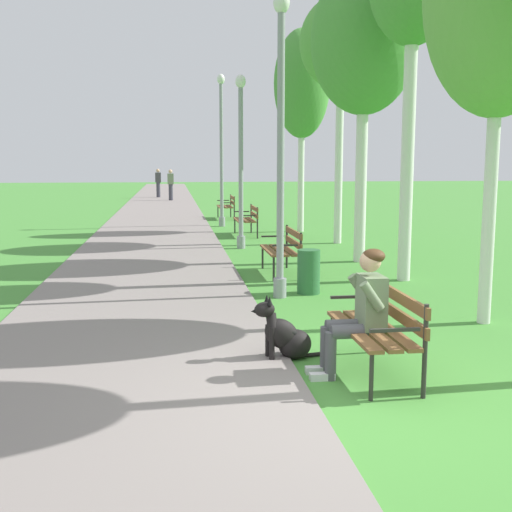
{
  "coord_description": "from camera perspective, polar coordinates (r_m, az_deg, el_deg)",
  "views": [
    {
      "loc": [
        -1.59,
        -5.01,
        2.08
      ],
      "look_at": [
        -0.55,
        2.87,
        0.9
      ],
      "focal_mm": 44.97,
      "sensor_mm": 36.0,
      "label": 1
    }
  ],
  "objects": [
    {
      "name": "park_bench_far",
      "position": [
        17.98,
        -0.74,
        3.43
      ],
      "size": [
        0.55,
        1.5,
        0.85
      ],
      "color": "brown",
      "rests_on": "ground"
    },
    {
      "name": "pedestrian_further_distant",
      "position": [
        37.11,
        -8.69,
        6.43
      ],
      "size": [
        0.32,
        0.22,
        1.65
      ],
      "color": "#383842",
      "rests_on": "ground"
    },
    {
      "name": "lamp_post_near",
      "position": [
        9.68,
        2.21,
        9.91
      ],
      "size": [
        0.24,
        0.24,
        4.51
      ],
      "color": "gray",
      "rests_on": "ground"
    },
    {
      "name": "park_bench_mid",
      "position": [
        11.84,
        2.49,
        0.82
      ],
      "size": [
        0.55,
        1.5,
        0.85
      ],
      "color": "brown",
      "rests_on": "ground"
    },
    {
      "name": "birch_tree_fifth",
      "position": [
        16.65,
        7.58,
        18.15
      ],
      "size": [
        2.04,
        2.04,
        6.09
      ],
      "color": "silver",
      "rests_on": "ground"
    },
    {
      "name": "lamp_post_mid",
      "position": [
        15.27,
        -1.36,
        8.54
      ],
      "size": [
        0.24,
        0.24,
        4.07
      ],
      "color": "gray",
      "rests_on": "ground"
    },
    {
      "name": "ground_plane",
      "position": [
        5.65,
        9.63,
        -13.28
      ],
      "size": [
        120.0,
        120.0,
        0.0
      ],
      "primitive_type": "plane",
      "color": "#478E38"
    },
    {
      "name": "dog_black",
      "position": [
        6.79,
        2.66,
        -7.11
      ],
      "size": [
        0.83,
        0.35,
        0.71
      ],
      "color": "black",
      "rests_on": "ground"
    },
    {
      "name": "birch_tree_fourth",
      "position": [
        13.61,
        9.6,
        18.27
      ],
      "size": [
        2.13,
        2.18,
        5.94
      ],
      "color": "silver",
      "rests_on": "ground"
    },
    {
      "name": "person_seated_on_near_bench",
      "position": [
        6.29,
        9.26,
        -4.52
      ],
      "size": [
        0.74,
        0.49,
        1.25
      ],
      "color": "#4C4C51",
      "rests_on": "ground"
    },
    {
      "name": "park_bench_near",
      "position": [
        6.4,
        10.97,
        -5.88
      ],
      "size": [
        0.55,
        1.5,
        0.85
      ],
      "color": "brown",
      "rests_on": "ground"
    },
    {
      "name": "park_bench_furthest",
      "position": [
        23.33,
        -2.56,
        4.58
      ],
      "size": [
        0.55,
        1.5,
        0.85
      ],
      "color": "brown",
      "rests_on": "ground"
    },
    {
      "name": "lamp_post_far",
      "position": [
        20.57,
        -3.09,
        9.49
      ],
      "size": [
        0.24,
        0.24,
        4.77
      ],
      "color": "gray",
      "rests_on": "ground"
    },
    {
      "name": "pedestrian_distant",
      "position": [
        34.1,
        -7.6,
        6.28
      ],
      "size": [
        0.32,
        0.22,
        1.65
      ],
      "color": "#383842",
      "rests_on": "ground"
    },
    {
      "name": "paved_path",
      "position": [
        29.08,
        -8.51,
        4.28
      ],
      "size": [
        3.4,
        60.0,
        0.04
      ],
      "primitive_type": "cube",
      "color": "gray",
      "rests_on": "ground"
    },
    {
      "name": "birch_tree_sixth",
      "position": [
        19.21,
        4.11,
        14.93
      ],
      "size": [
        1.64,
        1.43,
        5.86
      ],
      "color": "silver",
      "rests_on": "ground"
    },
    {
      "name": "litter_bin",
      "position": [
        10.15,
        4.71,
        -1.4
      ],
      "size": [
        0.36,
        0.36,
        0.7
      ],
      "primitive_type": "cylinder",
      "color": "#2D6638",
      "rests_on": "ground"
    }
  ]
}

